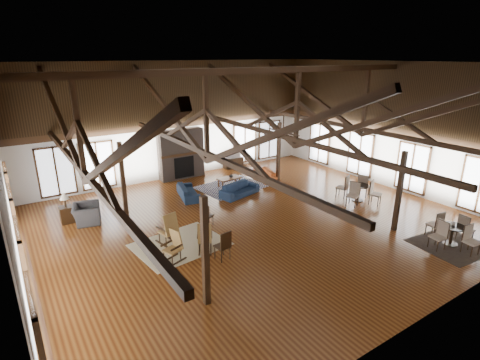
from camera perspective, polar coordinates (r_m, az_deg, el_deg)
floor at (r=14.92m, az=2.12°, el=-6.33°), size 16.00×16.00×0.00m
ceiling at (r=13.53m, az=2.44°, el=17.38°), size 16.00×14.00×0.02m
wall_back at (r=19.92m, az=-9.61°, el=8.87°), size 16.00×0.02×6.00m
wall_front at (r=9.42m, az=27.82°, el=-4.11°), size 16.00×0.02×6.00m
wall_left at (r=11.49m, az=-32.34°, el=-1.01°), size 0.02×14.00×6.00m
wall_right at (r=19.58m, az=21.91°, el=7.63°), size 0.02×14.00×6.00m
roof_truss at (r=13.71m, az=2.32°, el=9.12°), size 15.60×14.07×3.14m
post_grid at (r=14.34m, az=2.19°, el=-0.80°), size 8.16×7.16×3.05m
fireplace at (r=19.98m, az=-8.96°, el=3.91°), size 2.50×0.69×2.60m
ceiling_fan at (r=13.29m, az=6.60°, el=7.41°), size 1.60×1.60×0.75m
sofa_navy_front at (r=17.48m, az=-0.07°, el=-1.45°), size 2.11×1.23×0.58m
sofa_navy_left at (r=17.42m, az=-7.87°, el=-1.75°), size 2.02×1.15×0.55m
sofa_orange at (r=19.73m, az=3.78°, el=0.80°), size 1.91×1.15×0.52m
coffee_table at (r=18.64m, az=-1.66°, el=0.21°), size 1.26×0.73×0.46m
vase at (r=18.62m, az=-1.38°, el=0.70°), size 0.24×0.24×0.20m
armchair at (r=15.88m, az=-22.34°, el=-4.78°), size 1.32×1.21×0.73m
side_table_lamp at (r=16.16m, az=-24.94°, el=-4.30°), size 0.49×0.49×1.26m
rocking_chair_a at (r=13.18m, az=-10.72°, el=-7.50°), size 0.67×1.01×1.19m
rocking_chair_b at (r=12.63m, az=-5.40°, el=-8.80°), size 0.77×0.92×1.05m
rocking_chair_c at (r=12.23m, az=-10.02°, el=-9.94°), size 0.92×0.69×1.06m
side_chair_a at (r=14.29m, az=-5.22°, el=-5.14°), size 0.55×0.55×0.94m
side_chair_b at (r=12.04m, az=-2.44°, el=-9.67°), size 0.48×0.48×1.01m
cafe_table_near at (r=14.92m, az=29.63°, el=-6.86°), size 1.91×1.91×0.98m
cafe_table_far at (r=17.59m, az=17.61°, el=-1.42°), size 2.03×2.03×1.05m
cup_near at (r=14.88m, az=29.77°, el=-5.81°), size 0.15×0.15×0.11m
cup_far at (r=17.49m, az=17.57°, el=-0.56°), size 0.14×0.14×0.10m
tv_console at (r=21.80m, az=-1.06°, el=2.66°), size 1.16×0.44×0.58m
television at (r=21.63m, az=-1.18°, el=4.09°), size 0.97×0.23×0.55m
rug_tan at (r=13.36m, az=-9.11°, el=-9.69°), size 3.22×2.66×0.01m
rug_navy at (r=18.69m, az=-1.35°, el=-1.02°), size 3.39×2.71×0.01m
rug_dark at (r=15.08m, az=29.53°, el=-8.62°), size 2.51×2.32×0.01m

